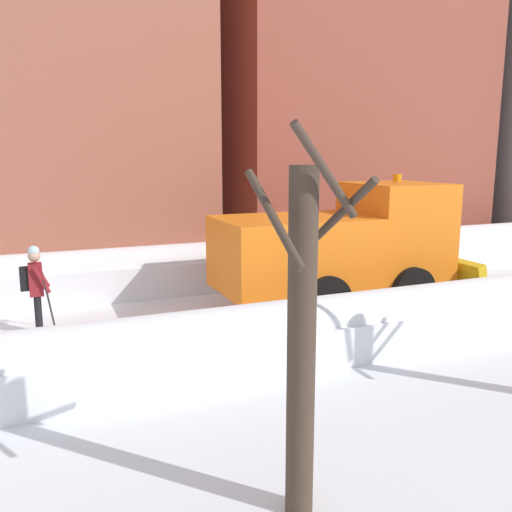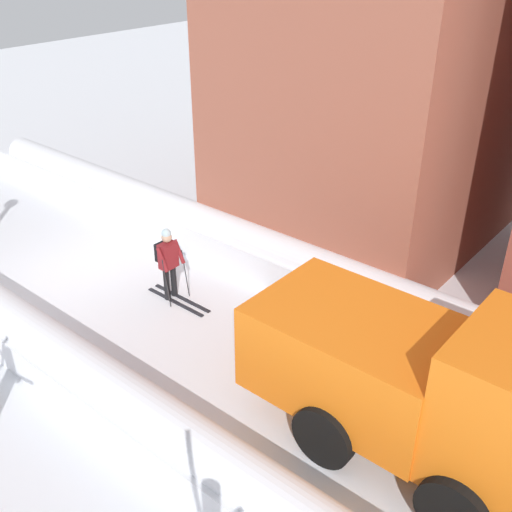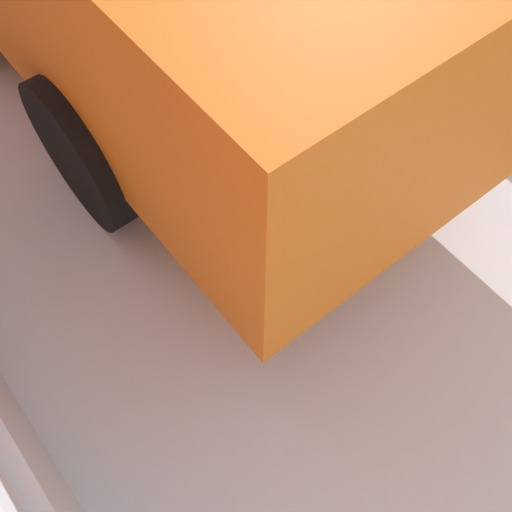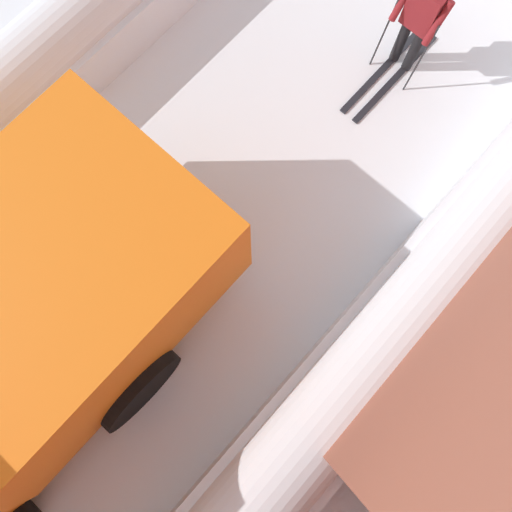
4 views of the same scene
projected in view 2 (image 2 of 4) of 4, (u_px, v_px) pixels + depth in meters
ground_plane at (440, 462)px, 9.92m from camera, size 80.00×80.00×0.00m
snowbank_left at (509, 352)px, 11.49m from camera, size 1.10×36.00×1.28m
plow_truck at (427, 385)px, 9.37m from camera, size 3.20×5.98×3.12m
skier at (168, 260)px, 13.81m from camera, size 0.62×1.80×1.81m
traffic_light_pole at (278, 143)px, 14.39m from camera, size 0.28×0.42×4.55m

